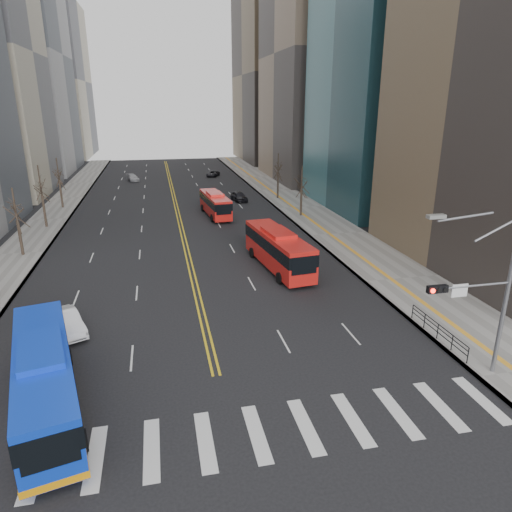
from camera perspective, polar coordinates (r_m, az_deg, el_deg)
ground at (r=22.36m, az=-3.12°, el=-21.67°), size 220.00×220.00×0.00m
sidewalk_right at (r=66.61m, az=5.53°, el=6.08°), size 7.00×130.00×0.15m
sidewalk_left at (r=65.05m, az=-24.43°, el=4.18°), size 5.00×130.00×0.15m
crosswalk at (r=22.36m, az=-3.12°, el=-21.66°), size 26.70×4.00×0.01m
centerline at (r=73.36m, az=-10.16°, el=6.98°), size 0.55×100.00×0.01m
office_towers at (r=85.95m, az=-11.51°, el=24.62°), size 83.00×134.00×58.00m
signal_mast at (r=26.71m, az=26.53°, el=-4.50°), size 5.37×0.37×9.39m
pedestrian_railing at (r=31.50m, az=21.79°, el=-8.46°), size 0.06×6.06×1.02m
street_trees at (r=52.52m, az=-17.31°, el=7.28°), size 35.20×47.20×7.60m
blue_bus at (r=25.12m, az=-24.92°, el=-13.48°), size 5.27×12.25×3.49m
red_bus_near at (r=41.40m, az=2.78°, el=1.08°), size 3.91×11.52×3.58m
red_bus_far at (r=61.39m, az=-5.13°, el=6.63°), size 3.19×10.07×3.18m
car_white at (r=32.77m, az=-22.59°, el=-7.67°), size 3.21×4.68×1.46m
car_dark_mid at (r=70.98m, az=-2.15°, el=7.47°), size 2.39×4.52×1.47m
car_silver at (r=92.74m, az=-15.17°, el=9.42°), size 2.95×4.63×1.25m
car_dark_far at (r=95.68m, az=-5.40°, el=10.21°), size 3.42×4.52×1.14m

